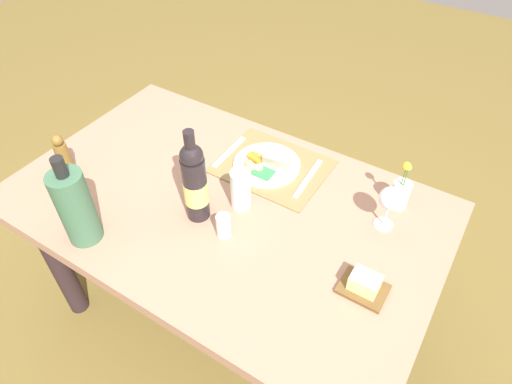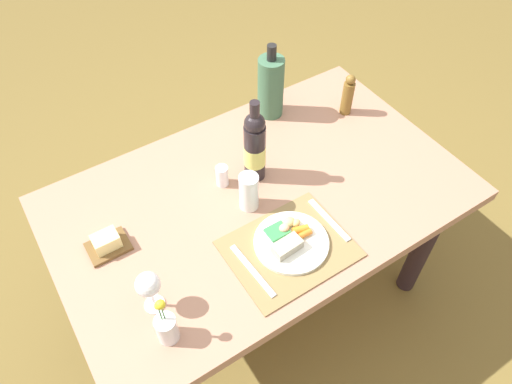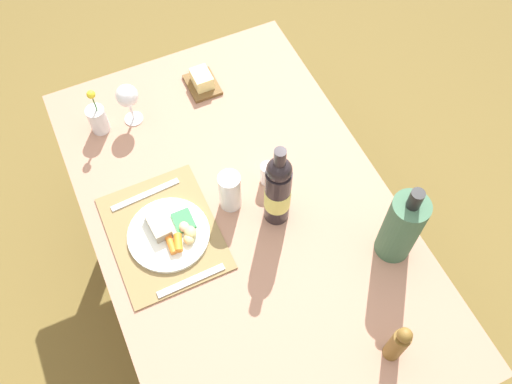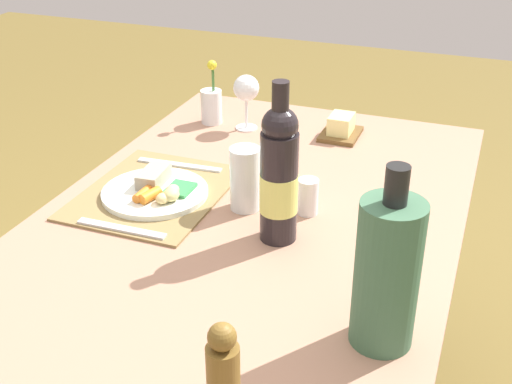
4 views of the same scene
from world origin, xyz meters
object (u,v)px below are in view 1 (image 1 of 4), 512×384
(knife, at_px, (229,152))
(wine_bottle, at_px, (195,183))
(water_tumbler, at_px, (241,191))
(butter_dish, at_px, (364,285))
(cooler_bottle, at_px, (75,207))
(fork, at_px, (308,178))
(salt_shaker, at_px, (223,226))
(wine_glass, at_px, (391,199))
(dinner_plate, at_px, (266,164))
(flower_vase, at_px, (401,192))
(pepper_mill, at_px, (64,158))
(dining_table, at_px, (225,223))

(knife, height_order, wine_bottle, wine_bottle)
(water_tumbler, bearing_deg, butter_dish, 168.48)
(cooler_bottle, relative_size, water_tumbler, 2.18)
(fork, height_order, salt_shaker, salt_shaker)
(cooler_bottle, xyz_separation_m, water_tumbler, (-0.33, -0.36, -0.07))
(fork, xyz_separation_m, water_tumbler, (0.13, 0.23, 0.05))
(wine_glass, bearing_deg, dinner_plate, -4.89)
(wine_bottle, relative_size, flower_vase, 1.79)
(wine_bottle, relative_size, water_tumbler, 2.32)
(knife, distance_m, flower_vase, 0.63)
(water_tumbler, bearing_deg, flower_vase, -147.74)
(wine_bottle, xyz_separation_m, butter_dish, (-0.56, -0.01, -0.12))
(dinner_plate, relative_size, wine_bottle, 0.73)
(fork, bearing_deg, dinner_plate, 4.34)
(pepper_mill, xyz_separation_m, butter_dish, (-1.06, -0.11, -0.06))
(dinner_plate, bearing_deg, pepper_mill, 35.94)
(dining_table, distance_m, flower_vase, 0.60)
(dinner_plate, xyz_separation_m, fork, (-0.16, -0.02, -0.01))
(water_tumbler, relative_size, flower_vase, 0.77)
(fork, height_order, butter_dish, butter_dish)
(water_tumbler, xyz_separation_m, flower_vase, (-0.43, -0.27, -0.01))
(dining_table, bearing_deg, salt_shaker, 126.29)
(flower_vase, bearing_deg, knife, 6.78)
(flower_vase, xyz_separation_m, butter_dish, (-0.03, 0.37, -0.03))
(wine_bottle, height_order, wine_glass, wine_bottle)
(flower_vase, height_order, butter_dish, flower_vase)
(water_tumbler, xyz_separation_m, wine_glass, (-0.43, -0.17, 0.05))
(fork, height_order, pepper_mill, pepper_mill)
(dining_table, relative_size, wine_glass, 9.19)
(water_tumbler, bearing_deg, cooler_bottle, 47.86)
(dinner_plate, bearing_deg, wine_glass, 175.11)
(wine_bottle, xyz_separation_m, salt_shaker, (-0.12, 0.03, -0.10))
(dining_table, xyz_separation_m, knife, (0.13, -0.22, 0.11))
(cooler_bottle, bearing_deg, pepper_mill, -32.13)
(pepper_mill, bearing_deg, butter_dish, -174.21)
(knife, height_order, salt_shaker, salt_shaker)
(dinner_plate, bearing_deg, dining_table, 82.02)
(dinner_plate, xyz_separation_m, butter_dish, (-0.49, 0.30, 0.01))
(fork, xyz_separation_m, pepper_mill, (0.72, 0.43, 0.08))
(pepper_mill, bearing_deg, fork, -149.18)
(fork, relative_size, butter_dish, 1.68)
(dinner_plate, height_order, cooler_bottle, cooler_bottle)
(butter_dish, bearing_deg, salt_shaker, 5.10)
(salt_shaker, xyz_separation_m, wine_glass, (-0.40, -0.30, 0.07))
(knife, bearing_deg, dining_table, 118.97)
(fork, bearing_deg, butter_dish, 132.80)
(dining_table, xyz_separation_m, butter_dish, (-0.53, 0.07, 0.13))
(dinner_plate, xyz_separation_m, cooler_bottle, (0.30, 0.57, 0.11))
(knife, distance_m, cooler_bottle, 0.60)
(dinner_plate, relative_size, butter_dish, 1.84)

